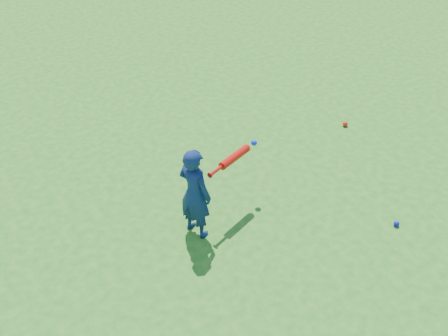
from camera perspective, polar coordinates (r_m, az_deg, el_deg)
name	(u,v)px	position (r m, az deg, el deg)	size (l,w,h in m)	color
ground	(179,213)	(6.08, -5.15, -5.12)	(80.00, 80.00, 0.00)	#266F1A
child	(195,193)	(5.45, -3.35, -2.90)	(0.42, 0.28, 1.15)	#11214F
ground_ball_red	(345,124)	(7.78, 13.69, 4.91)	(0.08, 0.08, 0.08)	red
ground_ball_blue	(397,224)	(6.20, 19.12, -6.04)	(0.07, 0.07, 0.07)	#0B11C6
bat_swing	(236,156)	(5.71, 1.43, 1.43)	(0.81, 0.34, 0.10)	red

